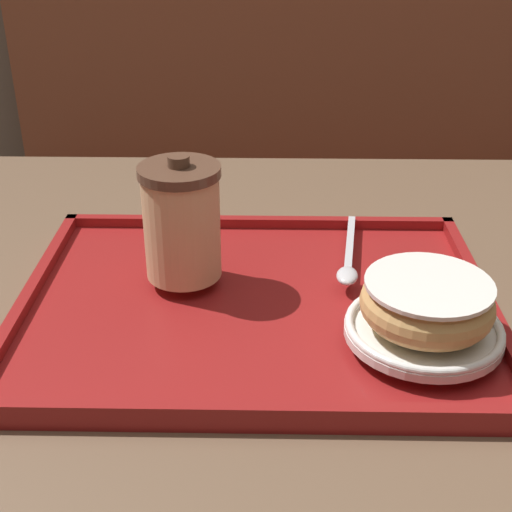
{
  "coord_description": "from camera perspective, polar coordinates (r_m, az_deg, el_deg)",
  "views": [
    {
      "loc": [
        -0.01,
        -0.62,
        1.14
      ],
      "look_at": [
        -0.02,
        -0.01,
        0.81
      ],
      "focal_mm": 50.0,
      "sensor_mm": 36.0,
      "label": 1
    }
  ],
  "objects": [
    {
      "name": "cafe_table",
      "position": [
        0.84,
        1.68,
        -14.72
      ],
      "size": [
        0.89,
        0.87,
        0.75
      ],
      "color": "brown",
      "rests_on": "ground_plane"
    },
    {
      "name": "plate_with_chocolate_donut",
      "position": [
        0.66,
        13.25,
        -5.69
      ],
      "size": [
        0.14,
        0.14,
        0.01
      ],
      "color": "white",
      "rests_on": "serving_tray"
    },
    {
      "name": "coffee_cup_front",
      "position": [
        0.72,
        -5.96,
        2.8
      ],
      "size": [
        0.08,
        0.08,
        0.13
      ],
      "color": "#E0B784",
      "rests_on": "serving_tray"
    },
    {
      "name": "spoon",
      "position": [
        0.76,
        7.38,
        -0.64
      ],
      "size": [
        0.04,
        0.17,
        0.01
      ],
      "rotation": [
        0.0,
        0.0,
        4.58
      ],
      "color": "silver",
      "rests_on": "serving_tray"
    },
    {
      "name": "booth_bench",
      "position": [
        1.72,
        9.48,
        -0.78
      ],
      "size": [
        1.67,
        0.44,
        1.0
      ],
      "color": "brown",
      "rests_on": "ground_plane"
    },
    {
      "name": "serving_tray",
      "position": [
        0.72,
        -0.0,
        -3.98
      ],
      "size": [
        0.47,
        0.36,
        0.02
      ],
      "color": "maroon",
      "rests_on": "cafe_table"
    },
    {
      "name": "donut_chocolate_glazed",
      "position": [
        0.64,
        13.52,
        -3.62
      ],
      "size": [
        0.12,
        0.12,
        0.04
      ],
      "color": "tan",
      "rests_on": "plate_with_chocolate_donut"
    }
  ]
}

